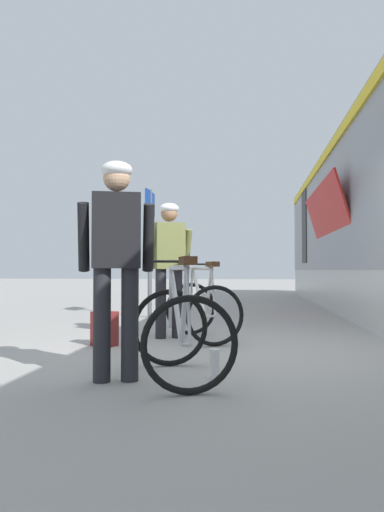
% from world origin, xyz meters
% --- Properties ---
extents(ground_plane, '(80.00, 80.00, 0.00)m').
position_xyz_m(ground_plane, '(0.00, 0.00, 0.00)').
color(ground_plane, '#A09E99').
extents(cyclist_near_in_olive, '(0.66, 0.49, 1.76)m').
position_xyz_m(cyclist_near_in_olive, '(-0.99, 0.88, 1.05)').
color(cyclist_near_in_olive, '#232328').
rests_on(cyclist_near_in_olive, ground).
extents(cyclist_far_in_dark, '(0.66, 0.42, 1.76)m').
position_xyz_m(cyclist_far_in_dark, '(-1.01, -1.51, 1.05)').
color(cyclist_far_in_dark, '#232328').
rests_on(cyclist_far_in_dark, ground).
extents(bicycle_near_white, '(1.07, 1.26, 0.99)m').
position_xyz_m(bicycle_near_white, '(-0.54, 0.75, 0.40)').
color(bicycle_near_white, black).
rests_on(bicycle_near_white, ground).
extents(bicycle_far_silver, '(1.00, 1.23, 0.99)m').
position_xyz_m(bicycle_far_silver, '(-0.52, -1.37, 0.40)').
color(bicycle_far_silver, black).
rests_on(bicycle_far_silver, ground).
extents(backpack_on_platform, '(0.32, 0.26, 0.40)m').
position_xyz_m(backpack_on_platform, '(-1.64, 0.18, 0.20)').
color(backpack_on_platform, maroon).
rests_on(backpack_on_platform, ground).
extents(water_bottle_near_the_bikes, '(0.08, 0.08, 0.23)m').
position_xyz_m(water_bottle_near_the_bikes, '(-0.23, -1.29, 0.12)').
color(water_bottle_near_the_bikes, silver).
rests_on(water_bottle_near_the_bikes, ground).
extents(water_bottle_by_the_backpack, '(0.06, 0.06, 0.20)m').
position_xyz_m(water_bottle_by_the_backpack, '(-1.81, 0.42, 0.10)').
color(water_bottle_by_the_backpack, silver).
rests_on(water_bottle_by_the_backpack, ground).
extents(platform_sign_post, '(0.08, 0.70, 2.40)m').
position_xyz_m(platform_sign_post, '(-1.81, 3.48, 1.62)').
color(platform_sign_post, '#595B60').
rests_on(platform_sign_post, ground).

